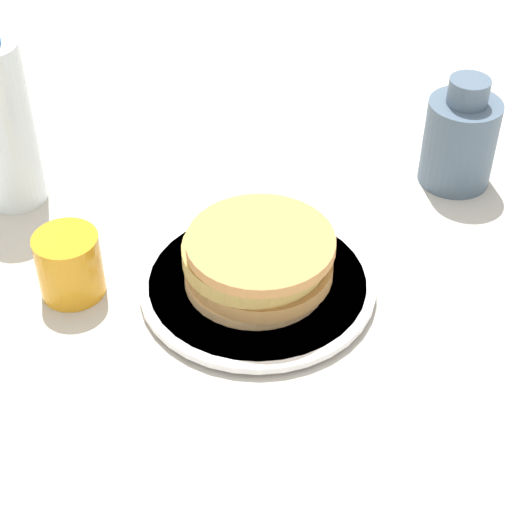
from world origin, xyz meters
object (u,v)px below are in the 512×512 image
object	(u,v)px
plate	(256,286)
juice_glass	(69,265)
cream_jug	(460,139)
water_bottle_mid	(2,124)
pancake_stack	(259,256)

from	to	relation	value
plate	juice_glass	distance (m)	0.18
cream_jug	water_bottle_mid	bearing A→B (deg)	-153.88
juice_glass	water_bottle_mid	xyz separation A→B (m)	(-0.14, 0.11, 0.06)
water_bottle_mid	juice_glass	bearing A→B (deg)	-38.35
pancake_stack	juice_glass	size ratio (longest dim) A/B	2.29
cream_jug	water_bottle_mid	xyz separation A→B (m)	(-0.45, -0.22, 0.04)
plate	cream_jug	size ratio (longest dim) A/B	1.80
pancake_stack	water_bottle_mid	world-z (taller)	water_bottle_mid
pancake_stack	juice_glass	distance (m)	0.19
water_bottle_mid	cream_jug	bearing A→B (deg)	26.12
cream_jug	pancake_stack	bearing A→B (deg)	-117.99
water_bottle_mid	plate	bearing A→B (deg)	-8.08
cream_jug	water_bottle_mid	size ratio (longest dim) A/B	0.63
cream_jug	juice_glass	bearing A→B (deg)	-133.06
pancake_stack	water_bottle_mid	xyz separation A→B (m)	(-0.31, 0.04, 0.05)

